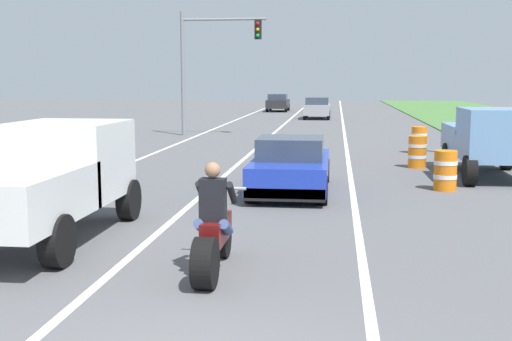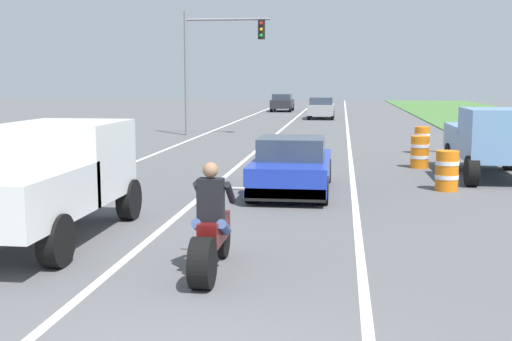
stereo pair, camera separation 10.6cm
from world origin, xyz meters
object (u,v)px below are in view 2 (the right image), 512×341
Objects in this scene: motorcycle_with_rider at (211,234)px; traffic_light_mast_near at (211,54)px; distant_car_further_ahead at (282,102)px; construction_barrel_far at (422,140)px; pickup_truck_right_shoulder_light_blue at (493,138)px; construction_barrel_mid at (420,152)px; sports_car_blue at (292,167)px; distant_car_far_ahead at (321,108)px; construction_barrel_nearest at (447,171)px; pickup_truck_left_lane_white at (47,176)px.

motorcycle_with_rider is 0.37× the size of traffic_light_mast_near.
distant_car_further_ahead is (-3.30, 47.46, 0.18)m from motorcycle_with_rider.
traffic_light_mast_near is at bearing 144.33° from construction_barrel_far.
traffic_light_mast_near is at bearing 130.09° from pickup_truck_right_shoulder_light_blue.
construction_barrel_mid is at bearing 136.25° from pickup_truck_right_shoulder_light_blue.
traffic_light_mast_near is 14.35m from construction_barrel_mid.
construction_barrel_far is (4.17, 9.09, -0.13)m from sports_car_blue.
distant_car_far_ahead is (0.36, 37.28, 0.18)m from motorcycle_with_rider.
construction_barrel_nearest is at bearing -79.01° from distant_car_further_ahead.
sports_car_blue is 40.64m from distant_car_further_ahead.
motorcycle_with_rider is at bearing -28.17° from pickup_truck_left_lane_white.
pickup_truck_left_lane_white is at bearing -89.90° from distant_car_further_ahead.
construction_barrel_far is 32.39m from distant_car_further_ahead.
pickup_truck_right_shoulder_light_blue is 0.80× the size of traffic_light_mast_near.
construction_barrel_nearest is 1.00× the size of construction_barrel_far.
construction_barrel_mid and construction_barrel_far have the same top height.
pickup_truck_left_lane_white reaches higher than sports_car_blue.
construction_barrel_nearest and construction_barrel_mid have the same top height.
sports_car_blue is (0.61, 7.01, 0.04)m from motorcycle_with_rider.
traffic_light_mast_near is at bearing 120.73° from construction_barrel_nearest.
pickup_truck_left_lane_white is 45.74m from distant_car_further_ahead.
distant_car_far_ahead reaches higher than construction_barrel_mid.
sports_car_blue is 6.55m from pickup_truck_left_lane_white.
traffic_light_mast_near is at bearing 128.99° from construction_barrel_mid.
distant_car_far_ahead is (-3.87, 25.32, 0.27)m from construction_barrel_mid.
pickup_truck_right_shoulder_light_blue is (6.03, 10.24, 0.51)m from motorcycle_with_rider.
construction_barrel_mid is (-0.18, 4.23, 0.00)m from construction_barrel_nearest.
sports_car_blue is 1.08× the size of distant_car_far_ahead.
distant_car_further_ahead is at bearing 93.98° from motorcycle_with_rider.
construction_barrel_nearest is 4.23m from construction_barrel_mid.
motorcycle_with_rider is 37.28m from distant_car_far_ahead.
construction_barrel_mid is at bearing -81.31° from distant_car_far_ahead.
traffic_light_mast_near reaches higher than construction_barrel_far.
motorcycle_with_rider is at bearing -94.98° from sports_car_blue.
traffic_light_mast_near reaches higher than construction_barrel_nearest.
traffic_light_mast_near is (-10.56, 12.54, 2.86)m from pickup_truck_right_shoulder_light_blue.
pickup_truck_right_shoulder_light_blue is 2.56m from construction_barrel_mid.
motorcycle_with_rider is 16.80m from construction_barrel_far.
pickup_truck_right_shoulder_light_blue is 1.20× the size of distant_car_further_ahead.
traffic_light_mast_near is 1.50× the size of distant_car_further_ahead.
distant_car_far_ahead is 1.00× the size of distant_car_further_ahead.
pickup_truck_right_shoulder_light_blue reaches higher than motorcycle_with_rider.
traffic_light_mast_near reaches higher than pickup_truck_left_lane_white.
motorcycle_with_rider is 8.91m from construction_barrel_nearest.
motorcycle_with_rider is at bearing -120.48° from pickup_truck_right_shoulder_light_blue.
pickup_truck_left_lane_white is 21.30m from traffic_light_mast_near.
pickup_truck_right_shoulder_light_blue is 38.37m from distant_car_further_ahead.
traffic_light_mast_near is (-1.31, 21.06, 2.86)m from pickup_truck_left_lane_white.
pickup_truck_right_shoulder_light_blue is at bearing -43.75° from construction_barrel_mid.
construction_barrel_nearest is (-1.61, -2.51, -0.60)m from pickup_truck_right_shoulder_light_blue.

